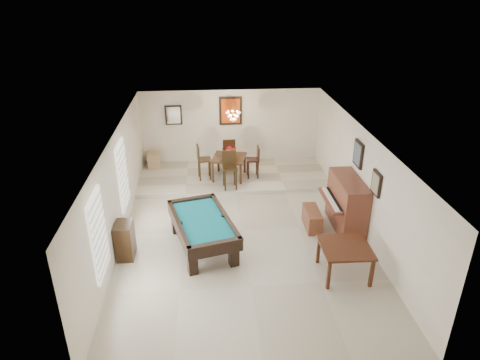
{
  "coord_description": "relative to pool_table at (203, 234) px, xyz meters",
  "views": [
    {
      "loc": [
        -0.82,
        -9.41,
        5.85
      ],
      "look_at": [
        0.0,
        0.6,
        1.15
      ],
      "focal_mm": 32.0,
      "sensor_mm": 36.0,
      "label": 1
    }
  ],
  "objects": [
    {
      "name": "wall_left",
      "position": [
        -2.01,
        0.7,
        0.92
      ],
      "size": [
        0.04,
        9.0,
        2.6
      ],
      "primitive_type": "cube",
      "color": "silver",
      "rests_on": "ground_plane"
    },
    {
      "name": "back_painting",
      "position": [
        0.99,
        5.16,
        1.52
      ],
      "size": [
        0.75,
        0.06,
        0.95
      ],
      "primitive_type": "cube",
      "color": "#D84C14",
      "rests_on": "wall_back"
    },
    {
      "name": "apothecary_chest",
      "position": [
        -1.79,
        -0.22,
        0.06
      ],
      "size": [
        0.39,
        0.58,
        0.87
      ],
      "primitive_type": "cube",
      "color": "black",
      "rests_on": "ground_plane"
    },
    {
      "name": "ground_plane",
      "position": [
        0.99,
        0.7,
        -0.39
      ],
      "size": [
        6.0,
        9.0,
        0.02
      ],
      "primitive_type": "cube",
      "color": "beige"
    },
    {
      "name": "right_picture_upper",
      "position": [
        3.95,
        1.0,
        1.52
      ],
      "size": [
        0.06,
        0.55,
        0.65
      ],
      "primitive_type": "cube",
      "color": "slate",
      "rests_on": "wall_right"
    },
    {
      "name": "right_picture_lower",
      "position": [
        3.95,
        -0.3,
        1.32
      ],
      "size": [
        0.06,
        0.45,
        0.55
      ],
      "primitive_type": "cube",
      "color": "gray",
      "rests_on": "wall_right"
    },
    {
      "name": "ceiling",
      "position": [
        0.99,
        0.7,
        2.22
      ],
      "size": [
        6.0,
        9.0,
        0.04
      ],
      "primitive_type": "cube",
      "color": "white",
      "rests_on": "wall_back"
    },
    {
      "name": "wall_front",
      "position": [
        0.99,
        -3.8,
        0.92
      ],
      "size": [
        6.0,
        0.04,
        2.6
      ],
      "primitive_type": "cube",
      "color": "silver",
      "rests_on": "ground_plane"
    },
    {
      "name": "flower_vase",
      "position": [
        0.85,
        3.73,
        0.68
      ],
      "size": [
        0.16,
        0.16,
        0.23
      ],
      "primitive_type": null,
      "rotation": [
        0.0,
        0.0,
        0.24
      ],
      "color": "#B10F21",
      "rests_on": "dining_table"
    },
    {
      "name": "pool_table",
      "position": [
        0.0,
        0.0,
        0.0
      ],
      "size": [
        1.76,
        2.51,
        0.76
      ],
      "primitive_type": null,
      "rotation": [
        0.0,
        0.0,
        0.25
      ],
      "color": "black",
      "rests_on": "ground_plane"
    },
    {
      "name": "dining_table",
      "position": [
        0.85,
        3.73,
        0.15
      ],
      "size": [
        1.2,
        1.2,
        0.83
      ],
      "primitive_type": null,
      "rotation": [
        0.0,
        0.0,
        -0.23
      ],
      "color": "black",
      "rests_on": "dining_step"
    },
    {
      "name": "corner_bench",
      "position": [
        -1.64,
        4.81,
        -0.02
      ],
      "size": [
        0.49,
        0.58,
        0.48
      ],
      "primitive_type": "cube",
      "rotation": [
        0.0,
        0.0,
        0.13
      ],
      "color": "tan",
      "rests_on": "dining_step"
    },
    {
      "name": "dining_chair_east",
      "position": [
        1.6,
        3.71,
        0.25
      ],
      "size": [
        0.38,
        0.38,
        1.02
      ],
      "primitive_type": null,
      "rotation": [
        0.0,
        0.0,
        -1.57
      ],
      "color": "black",
      "rests_on": "dining_step"
    },
    {
      "name": "dining_chair_north",
      "position": [
        0.87,
        4.44,
        0.28
      ],
      "size": [
        0.43,
        0.43,
        1.09
      ],
      "primitive_type": null,
      "rotation": [
        0.0,
        0.0,
        3.2
      ],
      "color": "black",
      "rests_on": "dining_step"
    },
    {
      "name": "dining_step",
      "position": [
        0.99,
        3.95,
        -0.32
      ],
      "size": [
        6.0,
        2.5,
        0.12
      ],
      "primitive_type": "cube",
      "color": "beige",
      "rests_on": "ground_plane"
    },
    {
      "name": "dining_chair_south",
      "position": [
        0.83,
        2.96,
        0.31
      ],
      "size": [
        0.45,
        0.45,
        1.14
      ],
      "primitive_type": null,
      "rotation": [
        0.0,
        0.0,
        0.08
      ],
      "color": "black",
      "rests_on": "dining_step"
    },
    {
      "name": "chandelier",
      "position": [
        0.99,
        3.9,
        1.82
      ],
      "size": [
        0.44,
        0.44,
        0.6
      ],
      "primitive_type": null,
      "color": "#FFE5B2",
      "rests_on": "ceiling"
    },
    {
      "name": "back_mirror",
      "position": [
        -0.91,
        5.16,
        1.42
      ],
      "size": [
        0.55,
        0.06,
        0.65
      ],
      "primitive_type": "cube",
      "color": "white",
      "rests_on": "wall_back"
    },
    {
      "name": "wall_right",
      "position": [
        3.99,
        0.7,
        0.92
      ],
      "size": [
        0.04,
        9.0,
        2.6
      ],
      "primitive_type": "cube",
      "color": "silver",
      "rests_on": "ground_plane"
    },
    {
      "name": "upright_piano",
      "position": [
        3.51,
        0.64,
        0.31
      ],
      "size": [
        0.92,
        1.64,
        1.37
      ],
      "primitive_type": null,
      "color": "brown",
      "rests_on": "ground_plane"
    },
    {
      "name": "piano_bench",
      "position": [
        2.82,
        0.7,
        -0.13
      ],
      "size": [
        0.37,
        0.91,
        0.5
      ],
      "primitive_type": "cube",
      "rotation": [
        0.0,
        0.0,
        -0.02
      ],
      "color": "brown",
      "rests_on": "ground_plane"
    },
    {
      "name": "square_table",
      "position": [
        3.04,
        -1.29,
        -0.02
      ],
      "size": [
        1.06,
        1.06,
        0.72
      ],
      "primitive_type": null,
      "rotation": [
        0.0,
        0.0,
        -0.01
      ],
      "color": "#36190D",
      "rests_on": "ground_plane"
    },
    {
      "name": "window_left_rear",
      "position": [
        -1.98,
        1.3,
        1.02
      ],
      "size": [
        0.06,
        1.0,
        1.7
      ],
      "primitive_type": "cube",
      "color": "white",
      "rests_on": "wall_left"
    },
    {
      "name": "wall_back",
      "position": [
        0.99,
        5.2,
        0.92
      ],
      "size": [
        6.0,
        0.04,
        2.6
      ],
      "primitive_type": "cube",
      "color": "silver",
      "rests_on": "ground_plane"
    },
    {
      "name": "dining_chair_west",
      "position": [
        0.07,
        3.72,
        0.3
      ],
      "size": [
        0.46,
        0.46,
        1.11
      ],
      "primitive_type": null,
      "rotation": [
        0.0,
        0.0,
        1.69
      ],
      "color": "black",
      "rests_on": "dining_step"
    },
    {
      "name": "window_left_front",
      "position": [
        -1.98,
        -1.5,
        1.02
      ],
      "size": [
        0.06,
        1.0,
        1.7
      ],
      "primitive_type": "cube",
      "color": "white",
      "rests_on": "wall_left"
    }
  ]
}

